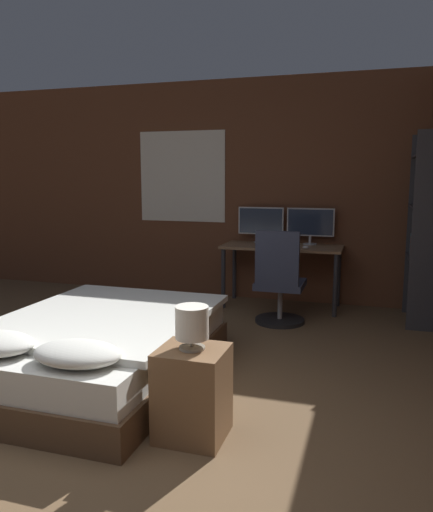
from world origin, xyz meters
name	(u,v)px	position (x,y,z in m)	size (l,w,h in m)	color
ground_plane	(60,481)	(0.00, 0.00, 0.00)	(20.00, 20.00, 0.00)	brown
wall_back	(251,191)	(-0.01, 4.10, 1.35)	(12.00, 0.08, 2.70)	brown
bed	(99,348)	(-0.47, 1.20, 0.25)	(1.46, 2.02, 0.56)	brown
nightstand	(193,393)	(0.49, 0.63, 0.27)	(0.39, 0.37, 0.54)	brown
bedside_lamp	(192,323)	(0.49, 0.63, 0.70)	(0.19, 0.19, 0.25)	gray
desk	(282,254)	(0.46, 3.73, 0.64)	(1.38, 0.59, 0.73)	#846042
monitor_left	(261,222)	(0.16, 3.93, 0.98)	(0.55, 0.16, 0.43)	#B7B7BC
monitor_right	(310,224)	(0.76, 3.93, 0.98)	(0.55, 0.16, 0.43)	#B7B7BC
keyboard	(279,247)	(0.46, 3.55, 0.74)	(0.41, 0.13, 0.02)	#B7B7BC
computer_mouse	(305,247)	(0.76, 3.55, 0.75)	(0.07, 0.05, 0.04)	#B7B7BC
office_chair	(279,287)	(0.56, 3.04, 0.39)	(0.52, 0.52, 1.00)	black
bookshelf	(423,224)	(1.95, 3.51, 1.05)	(0.26, 0.71, 1.97)	#333338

